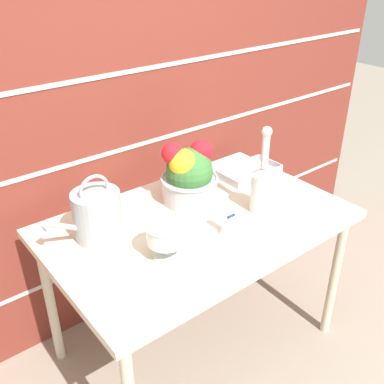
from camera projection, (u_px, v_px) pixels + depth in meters
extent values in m
plane|color=gray|center=(197.00, 342.00, 2.29)|extent=(12.00, 12.00, 0.00)
cube|color=maroon|center=(128.00, 108.00, 2.12)|extent=(3.60, 0.08, 2.20)
cube|color=beige|center=(141.00, 244.00, 2.46)|extent=(3.53, 0.00, 0.02)
cube|color=beige|center=(135.00, 146.00, 2.18)|extent=(3.53, 0.00, 0.02)
cube|color=beige|center=(130.00, 72.00, 2.00)|extent=(3.53, 0.00, 0.02)
cube|color=beige|center=(198.00, 223.00, 1.94)|extent=(1.28, 0.82, 0.04)
cylinder|color=beige|center=(334.00, 277.00, 2.19)|extent=(0.04, 0.04, 0.70)
cylinder|color=beige|center=(50.00, 302.00, 2.04)|extent=(0.04, 0.04, 0.70)
cylinder|color=beige|center=(236.00, 217.00, 2.67)|extent=(0.04, 0.04, 0.70)
cylinder|color=#9EA3A8|center=(97.00, 215.00, 1.78)|extent=(0.19, 0.19, 0.20)
cylinder|color=#9EA3A8|center=(62.00, 226.00, 1.69)|extent=(0.14, 0.02, 0.09)
cone|color=#9EA3A8|center=(43.00, 225.00, 1.64)|extent=(0.05, 0.05, 0.06)
torus|color=#9EA3A8|center=(94.00, 190.00, 1.72)|extent=(0.13, 0.01, 0.13)
cylinder|color=silver|center=(166.00, 254.00, 1.71)|extent=(0.11, 0.11, 0.01)
cylinder|color=silver|center=(166.00, 247.00, 1.69)|extent=(0.04, 0.04, 0.05)
sphere|color=silver|center=(166.00, 247.00, 1.69)|extent=(0.05, 0.05, 0.05)
cylinder|color=silver|center=(166.00, 234.00, 1.66)|extent=(0.15, 0.15, 0.07)
torus|color=silver|center=(165.00, 225.00, 1.64)|extent=(0.16, 0.16, 0.01)
cylinder|color=#ADADB2|center=(189.00, 189.00, 2.06)|extent=(0.25, 0.25, 0.11)
torus|color=#ADADB2|center=(189.00, 179.00, 2.03)|extent=(0.27, 0.27, 0.01)
sphere|color=#387033|center=(189.00, 171.00, 2.01)|extent=(0.21, 0.21, 0.21)
sphere|color=yellow|center=(183.00, 163.00, 1.95)|extent=(0.13, 0.13, 0.13)
sphere|color=red|center=(172.00, 153.00, 1.95)|extent=(0.10, 0.10, 0.10)
sphere|color=red|center=(201.00, 151.00, 2.00)|extent=(0.11, 0.11, 0.11)
cylinder|color=silver|center=(262.00, 193.00, 1.96)|extent=(0.10, 0.10, 0.18)
cone|color=silver|center=(264.00, 171.00, 1.91)|extent=(0.10, 0.10, 0.04)
cylinder|color=silver|center=(265.00, 151.00, 1.86)|extent=(0.03, 0.03, 0.15)
sphere|color=silver|center=(267.00, 132.00, 1.82)|extent=(0.05, 0.05, 0.05)
cone|color=white|center=(228.00, 224.00, 1.81)|extent=(0.07, 0.07, 0.10)
cylinder|color=white|center=(229.00, 210.00, 1.78)|extent=(0.03, 0.03, 0.03)
sphere|color=white|center=(229.00, 206.00, 1.77)|extent=(0.04, 0.04, 0.04)
cube|color=#193399|center=(231.00, 216.00, 1.78)|extent=(0.04, 0.01, 0.01)
cube|color=#B7B7BC|center=(249.00, 174.00, 2.31)|extent=(0.31, 0.17, 0.01)
cube|color=#B7B7BC|center=(261.00, 177.00, 2.24)|extent=(0.31, 0.01, 0.04)
cube|color=#B7B7BC|center=(238.00, 165.00, 2.36)|extent=(0.31, 0.01, 0.04)
cube|color=#B7B7BC|center=(227.00, 180.00, 2.21)|extent=(0.01, 0.17, 0.04)
cube|color=#B7B7BC|center=(270.00, 163.00, 2.38)|extent=(0.01, 0.17, 0.04)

